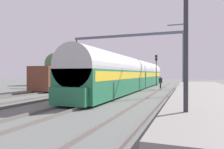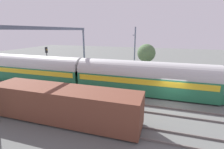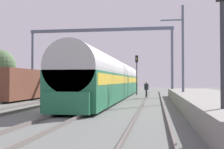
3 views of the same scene
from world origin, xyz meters
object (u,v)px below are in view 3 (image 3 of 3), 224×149
(person_crossing, at_px, (146,88))
(catenary_gantry, at_px, (100,45))
(freight_car, at_px, (29,84))
(passenger_train, at_px, (114,79))
(railway_signal_near, at_px, (222,32))
(railway_signal_far, at_px, (137,70))

(person_crossing, bearing_deg, catenary_gantry, 141.43)
(catenary_gantry, bearing_deg, freight_car, -139.53)
(passenger_train, distance_m, freight_car, 8.69)
(person_crossing, height_order, catenary_gantry, catenary_gantry)
(person_crossing, distance_m, railway_signal_near, 21.09)
(freight_car, xyz_separation_m, catenary_gantry, (6.20, 5.29, 4.45))
(freight_car, relative_size, railway_signal_near, 2.46)
(passenger_train, xyz_separation_m, railway_signal_far, (1.92, 6.86, 1.25))
(freight_car, bearing_deg, railway_signal_far, 42.96)
(railway_signal_near, bearing_deg, person_crossing, 98.62)
(person_crossing, xyz_separation_m, railway_signal_near, (3.14, -20.73, 2.34))
(passenger_train, relative_size, catenary_gantry, 1.96)
(freight_car, distance_m, person_crossing, 12.01)
(person_crossing, relative_size, catenary_gantry, 0.10)
(railway_signal_near, relative_size, railway_signal_far, 1.05)
(freight_car, bearing_deg, catenary_gantry, 40.47)
(person_crossing, relative_size, railway_signal_near, 0.33)
(freight_car, bearing_deg, passenger_train, 17.59)
(catenary_gantry, bearing_deg, passenger_train, -52.24)
(railway_signal_near, bearing_deg, freight_car, 129.85)
(freight_car, height_order, catenary_gantry, catenary_gantry)
(person_crossing, height_order, railway_signal_far, railway_signal_far)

